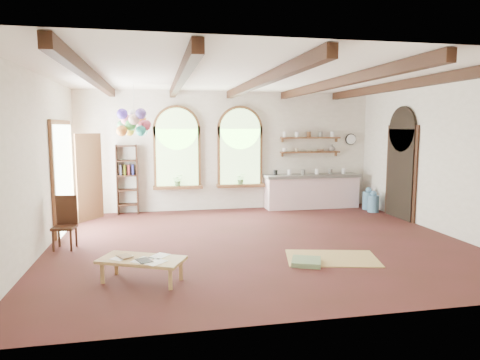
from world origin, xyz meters
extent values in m
plane|color=#4D201F|center=(0.00, 0.00, 0.00)|extent=(8.00, 8.00, 0.00)
cube|color=brown|center=(-1.40, 3.44, 1.45)|extent=(1.24, 0.08, 1.64)
cylinder|color=brown|center=(-1.40, 3.44, 2.20)|extent=(1.24, 0.08, 1.24)
cube|color=#8FBB70|center=(-1.40, 3.40, 1.45)|extent=(1.10, 0.04, 1.50)
cube|color=brown|center=(-1.40, 3.35, 0.66)|extent=(1.30, 0.28, 0.08)
cube|color=brown|center=(0.30, 3.44, 1.45)|extent=(1.24, 0.08, 1.64)
cylinder|color=brown|center=(0.30, 3.44, 2.20)|extent=(1.24, 0.08, 1.24)
cube|color=#8FBB70|center=(0.30, 3.40, 1.45)|extent=(1.10, 0.04, 1.50)
cube|color=brown|center=(0.30, 3.35, 0.66)|extent=(1.30, 0.28, 0.08)
cube|color=brown|center=(-3.95, 1.80, 1.15)|extent=(0.10, 1.90, 2.50)
cube|color=black|center=(3.95, 1.50, 1.10)|extent=(0.10, 1.30, 2.40)
cube|color=silver|center=(2.30, 3.20, 0.43)|extent=(2.60, 0.55, 0.86)
cube|color=gray|center=(2.30, 3.20, 0.90)|extent=(2.68, 0.62, 0.08)
cube|color=brown|center=(2.30, 3.38, 1.55)|extent=(1.70, 0.24, 0.04)
cube|color=brown|center=(2.30, 3.38, 1.95)|extent=(1.70, 0.24, 0.04)
cylinder|color=black|center=(3.55, 3.45, 1.90)|extent=(0.32, 0.04, 0.32)
cube|color=#3A1D12|center=(-2.95, 3.32, 0.90)|extent=(0.03, 0.32, 1.80)
cube|color=#3A1D12|center=(-2.45, 3.32, 0.90)|extent=(0.03, 0.32, 1.80)
cube|color=#AA824E|center=(-2.20, -1.80, 0.33)|extent=(1.35, 1.02, 0.05)
cube|color=#AA824E|center=(-2.76, -1.76, 0.15)|extent=(0.05, 0.05, 0.31)
cube|color=#AA824E|center=(-1.80, -2.20, 0.15)|extent=(0.05, 0.05, 0.31)
cube|color=#AA824E|center=(-2.60, -1.40, 0.15)|extent=(0.05, 0.05, 0.31)
cube|color=#AA824E|center=(-1.64, -1.84, 0.15)|extent=(0.05, 0.05, 0.31)
cube|color=#3A1D12|center=(-3.65, 0.20, 0.41)|extent=(0.43, 0.43, 0.05)
cube|color=#3A1D12|center=(-3.63, 0.37, 0.69)|extent=(0.39, 0.08, 0.57)
cube|color=tan|center=(0.98, -1.32, 0.01)|extent=(1.71, 1.28, 0.02)
cube|color=#6F8B60|center=(0.44, -1.52, 0.04)|extent=(0.61, 0.61, 0.08)
cylinder|color=#548BB5|center=(3.75, 2.67, 0.24)|extent=(0.32, 0.32, 0.48)
sphere|color=#548BB5|center=(3.75, 2.67, 0.53)|extent=(0.17, 0.17, 0.17)
cylinder|color=#548BB5|center=(3.70, 2.30, 0.22)|extent=(0.30, 0.30, 0.45)
sphere|color=#548BB5|center=(3.70, 2.30, 0.50)|extent=(0.16, 0.16, 0.16)
cylinder|color=white|center=(-2.40, 1.62, 2.78)|extent=(0.01, 0.01, 0.85)
sphere|color=#29B4A3|center=(-2.23, 1.67, 2.17)|extent=(0.23, 0.23, 0.23)
sphere|color=#C6425C|center=(-2.21, 1.79, 2.29)|extent=(0.23, 0.23, 0.23)
sphere|color=orange|center=(-2.27, 1.93, 2.41)|extent=(0.23, 0.23, 0.23)
sphere|color=white|center=(-2.41, 1.80, 2.53)|extent=(0.23, 0.23, 0.23)
sphere|color=gold|center=(-2.52, 1.85, 2.17)|extent=(0.23, 0.23, 0.23)
sphere|color=#419853|center=(-2.66, 1.82, 2.29)|extent=(0.23, 0.23, 0.23)
sphere|color=#D66581|center=(-2.57, 1.66, 2.41)|extent=(0.23, 0.23, 0.23)
sphere|color=#4D2DC2|center=(-2.64, 1.56, 2.53)|extent=(0.23, 0.23, 0.23)
sphere|color=orange|center=(-2.65, 1.41, 2.17)|extent=(0.23, 0.23, 0.23)
sphere|color=#49D155|center=(-2.47, 1.46, 2.29)|extent=(0.23, 0.23, 0.23)
sphere|color=beige|center=(-2.39, 1.37, 2.41)|extent=(0.23, 0.23, 0.23)
sphere|color=#5E45A1|center=(-2.25, 1.33, 2.53)|extent=(0.23, 0.23, 0.23)
sphere|color=#29B4A3|center=(-2.26, 1.52, 2.17)|extent=(0.23, 0.23, 0.23)
sphere|color=#C6425C|center=(-2.15, 1.58, 2.29)|extent=(0.23, 0.23, 0.23)
imported|color=olive|center=(-2.52, -1.74, 0.36)|extent=(0.28, 0.31, 0.02)
cube|color=black|center=(-2.16, -1.93, 0.36)|extent=(0.27, 0.31, 0.01)
imported|color=#598C4C|center=(-1.40, 3.32, 0.85)|extent=(0.27, 0.23, 0.30)
imported|color=#598C4C|center=(0.30, 3.32, 0.85)|extent=(0.27, 0.23, 0.30)
imported|color=white|center=(1.55, 3.38, 1.62)|extent=(0.12, 0.10, 0.10)
imported|color=beige|center=(1.90, 3.38, 1.62)|extent=(0.10, 0.10, 0.09)
imported|color=beige|center=(2.25, 3.38, 1.60)|extent=(0.22, 0.22, 0.05)
imported|color=#8C664C|center=(2.60, 3.38, 1.60)|extent=(0.20, 0.20, 0.06)
imported|color=slate|center=(2.95, 3.38, 1.67)|extent=(0.18, 0.18, 0.19)
camera|label=1|loc=(-1.96, -8.00, 2.25)|focal=32.00mm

